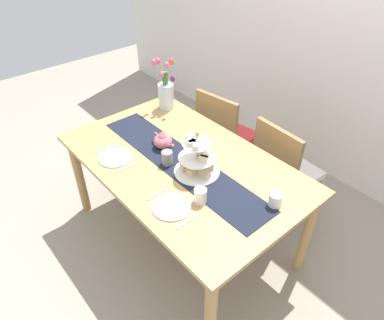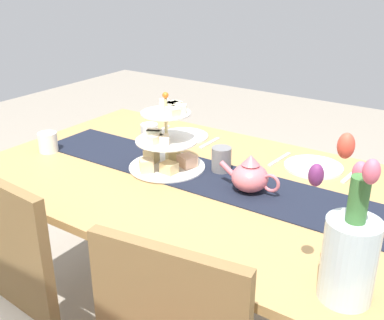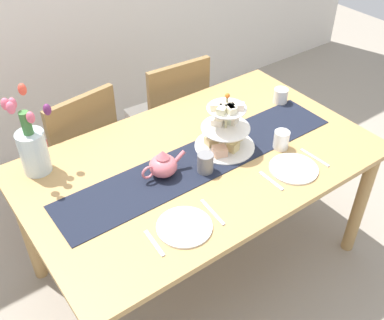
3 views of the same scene
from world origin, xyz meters
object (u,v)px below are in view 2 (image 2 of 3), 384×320
object	(u,v)px
teapot	(250,176)
mug_white_text	(150,134)
fork_right	(210,143)
dinner_plate_left	(313,167)
mug_grey	(221,159)
tulip_vase	(351,247)
knife_left	(280,159)
tiered_cake_stand	(166,145)
dinner_plate_right	(183,136)
fork_left	(350,176)
knife_right	(159,131)
cream_jug	(48,142)
dining_table	(199,200)

from	to	relation	value
teapot	mug_white_text	world-z (taller)	teapot
teapot	fork_right	distance (m)	0.50
dinner_plate_left	mug_grey	bearing A→B (deg)	39.35
tulip_vase	knife_left	xyz separation A→B (m)	(0.49, -0.70, -0.14)
tulip_vase	fork_right	bearing A→B (deg)	-40.40
tulip_vase	mug_grey	size ratio (longest dim) A/B	4.51
tiered_cake_stand	dinner_plate_right	bearing A→B (deg)	-65.29
teapot	mug_grey	distance (m)	0.20
teapot	mug_white_text	xyz separation A→B (m)	(0.59, -0.17, -0.01)
fork_left	knife_right	xyz separation A→B (m)	(0.92, 0.00, 0.00)
cream_jug	knife_left	world-z (taller)	cream_jug
teapot	fork_left	world-z (taller)	teapot
fork_right	mug_grey	size ratio (longest dim) A/B	1.58
tulip_vase	cream_jug	world-z (taller)	tulip_vase
dining_table	tulip_vase	distance (m)	0.80
tulip_vase	fork_left	distance (m)	0.74
mug_grey	knife_left	bearing A→B (deg)	-120.96
knife_left	dinner_plate_right	xyz separation A→B (m)	(0.48, 0.00, 0.00)
mug_grey	tulip_vase	bearing A→B (deg)	143.20
dining_table	teapot	distance (m)	0.26
dinner_plate_right	mug_grey	distance (m)	0.42
tulip_vase	knife_right	size ratio (longest dim) A/B	2.52
mug_white_text	tulip_vase	bearing A→B (deg)	152.49
cream_jug	fork_right	xyz separation A→B (m)	(-0.52, -0.47, -0.04)
dinner_plate_left	dinner_plate_right	size ratio (longest dim) A/B	1.00
knife_left	mug_white_text	world-z (taller)	mug_white_text
knife_left	fork_right	distance (m)	0.34
dining_table	fork_right	distance (m)	0.38
dining_table	knife_left	xyz separation A→B (m)	(-0.18, -0.33, 0.10)
knife_left	fork_right	size ratio (longest dim) A/B	1.13
knife_right	dinner_plate_left	bearing A→B (deg)	180.00
dinner_plate_right	mug_grey	bearing A→B (deg)	145.80
dining_table	dinner_plate_left	size ratio (longest dim) A/B	7.43
tiered_cake_stand	cream_jug	size ratio (longest dim) A/B	3.58
fork_right	mug_grey	bearing A→B (deg)	130.42
dinner_plate_right	dinner_plate_left	bearing A→B (deg)	180.00
fork_left	mug_grey	world-z (taller)	mug_grey
teapot	mug_white_text	distance (m)	0.61
teapot	mug_grey	size ratio (longest dim) A/B	2.51
knife_left	mug_white_text	xyz separation A→B (m)	(0.56, 0.16, 0.04)
teapot	dinner_plate_left	xyz separation A→B (m)	(-0.11, -0.33, -0.05)
tulip_vase	fork_left	bearing A→B (deg)	-74.44
cream_jug	dinner_plate_right	bearing A→B (deg)	-128.53
dining_table	mug_white_text	world-z (taller)	mug_white_text
tiered_cake_stand	mug_white_text	world-z (taller)	tiered_cake_stand
teapot	tulip_vase	size ratio (longest dim) A/B	0.56
teapot	mug_white_text	bearing A→B (deg)	-15.86
dinner_plate_right	knife_left	bearing A→B (deg)	180.00
teapot	knife_left	bearing A→B (deg)	-84.36
dining_table	knife_left	distance (m)	0.39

